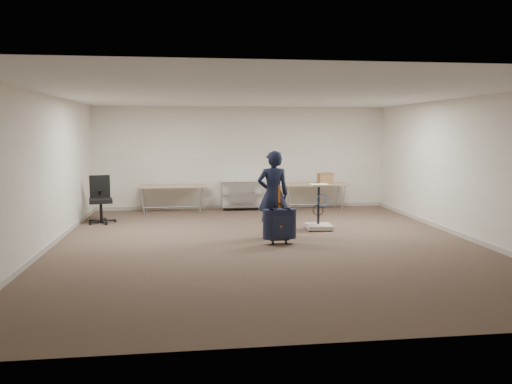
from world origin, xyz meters
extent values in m
plane|color=#4D3A2F|center=(0.00, 0.00, 0.00)|extent=(9.00, 9.00, 0.00)
plane|color=silver|center=(0.00, 4.50, 1.40)|extent=(8.00, 0.00, 8.00)
plane|color=silver|center=(0.00, -4.50, 1.40)|extent=(8.00, 0.00, 8.00)
plane|color=silver|center=(-4.00, 0.00, 1.40)|extent=(0.00, 9.00, 9.00)
plane|color=silver|center=(4.00, 0.00, 1.40)|extent=(0.00, 9.00, 9.00)
plane|color=white|center=(0.00, 0.00, 2.80)|extent=(8.00, 8.00, 0.00)
cube|color=#B8B3A6|center=(0.00, 4.49, 0.05)|extent=(8.00, 0.02, 0.10)
cube|color=#B8B3A6|center=(-3.99, 0.00, 0.05)|extent=(0.02, 9.00, 0.10)
cube|color=#B8B3A6|center=(3.99, 0.00, 0.05)|extent=(0.02, 9.00, 0.10)
cube|color=#917D59|center=(-1.90, 3.95, 0.71)|extent=(1.80, 0.75, 0.03)
cylinder|color=#93959B|center=(-1.90, 3.95, 0.15)|extent=(1.50, 0.02, 0.02)
cylinder|color=#93959B|center=(-2.65, 3.65, 0.35)|extent=(0.13, 0.04, 0.69)
cylinder|color=#93959B|center=(-1.15, 3.65, 0.35)|extent=(0.13, 0.04, 0.69)
cylinder|color=#93959B|center=(-2.65, 4.25, 0.35)|extent=(0.13, 0.04, 0.69)
cylinder|color=#93959B|center=(-1.15, 4.25, 0.35)|extent=(0.13, 0.04, 0.69)
cube|color=#917D59|center=(1.90, 3.95, 0.71)|extent=(1.80, 0.75, 0.03)
cylinder|color=#93959B|center=(1.90, 3.95, 0.15)|extent=(1.50, 0.02, 0.02)
cylinder|color=#93959B|center=(1.15, 3.65, 0.35)|extent=(0.13, 0.04, 0.69)
cylinder|color=#93959B|center=(2.65, 3.65, 0.35)|extent=(0.13, 0.04, 0.69)
cylinder|color=#93959B|center=(1.15, 4.25, 0.35)|extent=(0.13, 0.04, 0.69)
cylinder|color=#93959B|center=(2.65, 4.25, 0.35)|extent=(0.13, 0.04, 0.69)
cylinder|color=silver|center=(-0.60, 3.98, 0.40)|extent=(0.02, 0.02, 0.80)
cylinder|color=silver|center=(0.60, 3.98, 0.40)|extent=(0.02, 0.02, 0.80)
cylinder|color=silver|center=(-0.60, 4.42, 0.40)|extent=(0.02, 0.02, 0.80)
cylinder|color=silver|center=(0.60, 4.42, 0.40)|extent=(0.02, 0.02, 0.80)
cube|color=silver|center=(0.00, 4.20, 0.10)|extent=(1.20, 0.45, 0.02)
cube|color=silver|center=(0.00, 4.20, 0.45)|extent=(1.20, 0.45, 0.02)
cube|color=silver|center=(0.00, 4.20, 0.78)|extent=(1.20, 0.45, 0.01)
imported|color=black|center=(0.23, 0.63, 0.88)|extent=(0.65, 0.44, 1.75)
cube|color=#161F33|center=(0.25, -0.02, 0.39)|extent=(0.42, 0.26, 0.56)
cube|color=black|center=(0.25, 0.00, 0.09)|extent=(0.38, 0.19, 0.03)
cylinder|color=black|center=(0.12, -0.03, 0.04)|extent=(0.03, 0.08, 0.08)
cylinder|color=black|center=(0.38, -0.02, 0.04)|extent=(0.03, 0.08, 0.08)
torus|color=black|center=(0.25, -0.02, 0.71)|extent=(0.18, 0.04, 0.18)
cube|color=#DC5C0B|center=(0.25, 0.00, 0.91)|extent=(0.04, 0.01, 0.43)
cylinder|color=black|center=(-3.51, 2.68, 0.05)|extent=(0.67, 0.67, 0.10)
cylinder|color=black|center=(-3.51, 2.68, 0.28)|extent=(0.07, 0.07, 0.45)
cube|color=black|center=(-3.51, 2.68, 0.52)|extent=(0.61, 0.61, 0.09)
cube|color=black|center=(-3.56, 2.92, 0.83)|extent=(0.47, 0.16, 0.53)
cube|color=#EFE9CD|center=(1.35, 1.27, 0.06)|extent=(0.56, 0.56, 0.09)
cylinder|color=black|center=(1.13, 1.06, 0.02)|extent=(0.06, 0.06, 0.04)
cylinder|color=black|center=(1.35, 1.33, 0.54)|extent=(0.05, 0.05, 0.87)
cube|color=#EFE9CD|center=(1.35, 1.27, 0.97)|extent=(0.39, 0.34, 0.04)
torus|color=#235EB3|center=(1.41, 1.19, 0.65)|extent=(0.28, 0.12, 0.27)
cube|color=#905E43|center=(2.19, 3.86, 0.87)|extent=(0.40, 0.31, 0.28)
camera|label=1|loc=(-1.39, -9.19, 2.13)|focal=35.00mm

